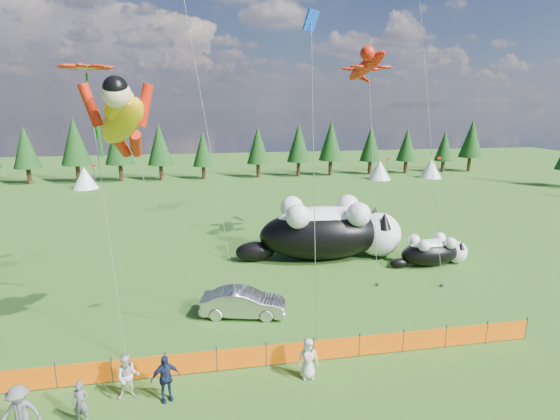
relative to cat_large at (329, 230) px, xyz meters
The scene contains 16 objects.
ground 10.85m from the cat_large, 119.80° to the right, with size 160.00×160.00×0.00m, color #173B0A.
safety_fence 13.43m from the cat_large, 113.39° to the right, with size 22.06×0.06×1.10m.
tree_line 36.19m from the cat_large, 98.43° to the left, with size 90.00×4.00×8.00m, color black, non-canonical shape.
festival_tents 31.28m from the cat_large, 79.50° to the left, with size 50.00×3.20×2.80m, color white, non-canonical shape.
cat_large is the anchor object (origin of this frame).
cat_small 7.09m from the cat_large, 21.79° to the right, with size 5.62×2.25×2.03m.
car 10.29m from the cat_large, 131.59° to the right, with size 1.49×4.28×1.41m, color silver.
spectator_a 19.35m from the cat_large, 131.83° to the right, with size 0.56×0.37×1.54m, color #58595D.
spectator_b 17.64m from the cat_large, 130.92° to the right, with size 0.83×0.49×1.71m, color beige.
spectator_c 17.08m from the cat_large, 126.67° to the right, with size 1.05×0.54×1.79m, color #16203C.
spectator_d 20.82m from the cat_large, 134.43° to the right, with size 1.25×0.64×1.93m, color #58595D.
spectator_e 14.18m from the cat_large, 109.85° to the right, with size 0.81×0.53×1.65m, color beige.
superhero_kite 16.83m from the cat_large, 141.50° to the right, with size 5.78×5.56×12.00m.
gecko_kite 11.83m from the cat_large, 38.80° to the left, with size 4.38×11.37×15.39m.
flower_kite 17.86m from the cat_large, 156.46° to the right, with size 3.08×6.28×12.97m.
diamond_kite_c 16.62m from the cat_large, 110.79° to the right, with size 1.05×0.68×14.11m.
Camera 1 is at (-3.30, -18.78, 10.46)m, focal length 28.00 mm.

